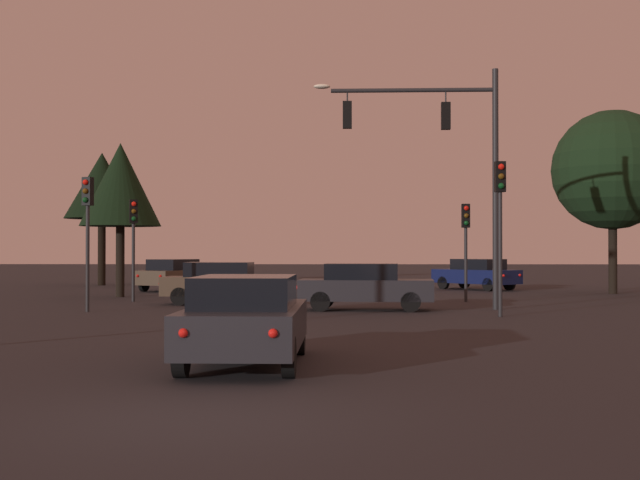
% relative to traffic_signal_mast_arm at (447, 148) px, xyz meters
% --- Properties ---
extents(ground_plane, '(168.00, 168.00, 0.00)m').
position_rel_traffic_signal_mast_arm_xyz_m(ground_plane, '(-5.27, 6.20, -5.34)').
color(ground_plane, '#262326').
rests_on(ground_plane, ground).
extents(traffic_signal_mast_arm, '(6.10, 0.43, 7.94)m').
position_rel_traffic_signal_mast_arm_xyz_m(traffic_signal_mast_arm, '(0.00, 0.00, 0.00)').
color(traffic_signal_mast_arm, '#232326').
rests_on(traffic_signal_mast_arm, ground).
extents(traffic_light_corner_left, '(0.35, 0.38, 4.27)m').
position_rel_traffic_signal_mast_arm_xyz_m(traffic_light_corner_left, '(-11.55, -1.39, -2.31)').
color(traffic_light_corner_left, '#232326').
rests_on(traffic_light_corner_left, ground).
extents(traffic_light_corner_right, '(0.31, 0.36, 4.57)m').
position_rel_traffic_signal_mast_arm_xyz_m(traffic_light_corner_right, '(1.16, -3.05, -2.12)').
color(traffic_light_corner_right, '#232326').
rests_on(traffic_light_corner_right, ground).
extents(traffic_light_median, '(0.30, 0.35, 3.71)m').
position_rel_traffic_signal_mast_arm_xyz_m(traffic_light_median, '(1.22, 4.07, -2.70)').
color(traffic_light_median, '#232326').
rests_on(traffic_light_median, ground).
extents(traffic_light_far_side, '(0.36, 0.38, 3.88)m').
position_rel_traffic_signal_mast_arm_xyz_m(traffic_light_far_side, '(-11.37, 3.98, -2.58)').
color(traffic_light_far_side, '#232326').
rests_on(traffic_light_far_side, ground).
extents(car_nearside_lane, '(1.90, 4.56, 1.52)m').
position_rel_traffic_signal_mast_arm_xyz_m(car_nearside_lane, '(-5.19, -13.72, -4.55)').
color(car_nearside_lane, '#232328').
rests_on(car_nearside_lane, ground).
extents(car_crossing_left, '(4.45, 1.99, 1.52)m').
position_rel_traffic_signal_mast_arm_xyz_m(car_crossing_left, '(-7.79, 2.48, -4.55)').
color(car_crossing_left, '#473828').
rests_on(car_crossing_left, ground).
extents(car_crossing_right, '(4.51, 2.04, 1.52)m').
position_rel_traffic_signal_mast_arm_xyz_m(car_crossing_right, '(-2.73, -0.41, -4.55)').
color(car_crossing_right, '#232328').
rests_on(car_crossing_right, ground).
extents(car_far_lane, '(4.16, 4.47, 1.52)m').
position_rel_traffic_signal_mast_arm_xyz_m(car_far_lane, '(3.24, 14.03, -4.55)').
color(car_far_lane, '#0F1947').
rests_on(car_far_lane, ground).
extents(car_parked_lot, '(3.33, 4.51, 1.52)m').
position_rel_traffic_signal_mast_arm_xyz_m(car_parked_lot, '(-11.50, 12.77, -4.55)').
color(car_parked_lot, '#473828').
rests_on(car_parked_lot, ground).
extents(tree_behind_sign, '(3.38, 3.38, 6.45)m').
position_rel_traffic_signal_mast_arm_xyz_m(tree_behind_sign, '(-12.71, 7.23, -0.67)').
color(tree_behind_sign, black).
rests_on(tree_behind_sign, ground).
extents(tree_left_far, '(4.13, 4.13, 7.39)m').
position_rel_traffic_signal_mast_arm_xyz_m(tree_left_far, '(-16.73, 18.88, 0.17)').
color(tree_left_far, black).
rests_on(tree_left_far, ground).
extents(tree_center_horizon, '(5.36, 5.36, 8.24)m').
position_rel_traffic_signal_mast_arm_xyz_m(tree_center_horizon, '(8.71, 10.20, 0.20)').
color(tree_center_horizon, black).
rests_on(tree_center_horizon, ground).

